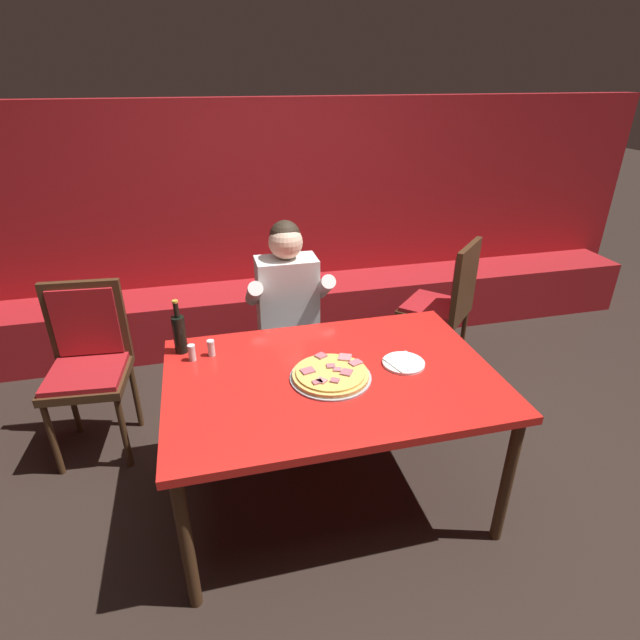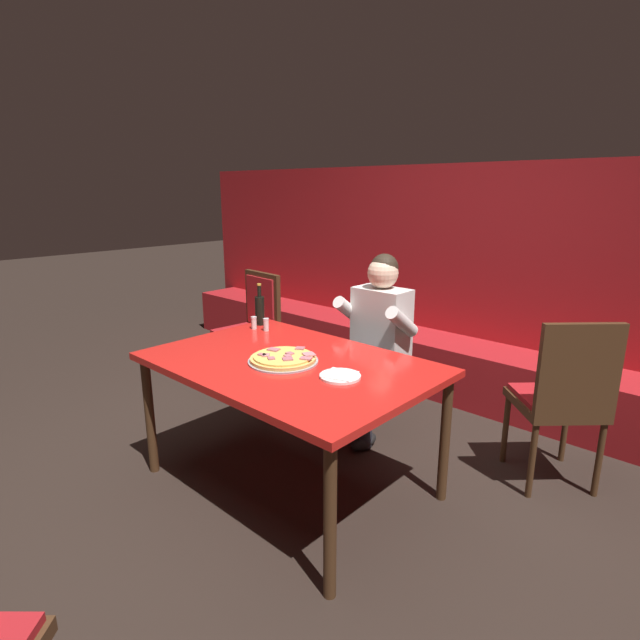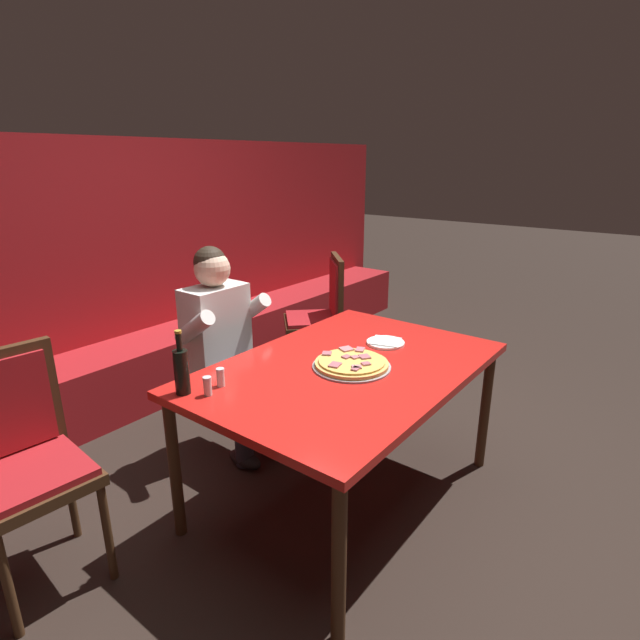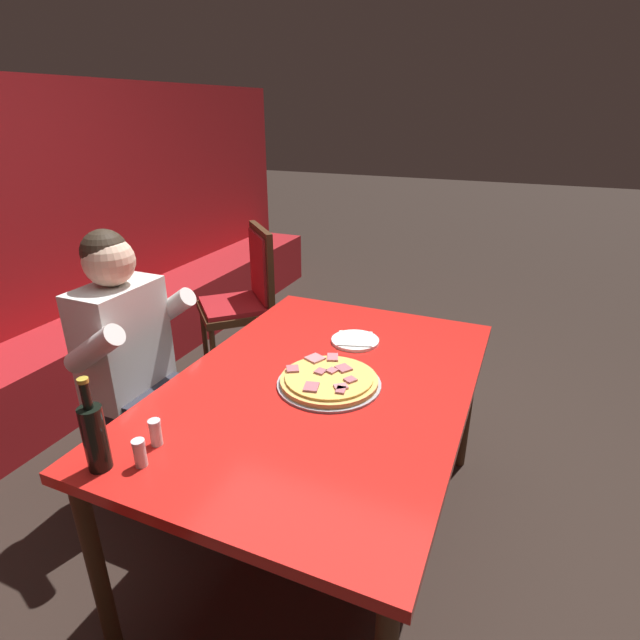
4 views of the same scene
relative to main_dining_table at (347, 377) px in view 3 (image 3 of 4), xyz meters
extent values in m
plane|color=black|center=(0.00, 0.00, -0.70)|extent=(24.00, 24.00, 0.00)
cube|color=#A3191E|center=(0.00, 2.18, 0.25)|extent=(6.80, 0.16, 1.90)
cube|color=#A3191E|center=(0.00, 1.86, -0.47)|extent=(6.46, 0.48, 0.46)
cylinder|color=#422816|center=(-0.73, -0.47, -0.34)|extent=(0.06, 0.06, 0.73)
cylinder|color=#422816|center=(0.73, -0.47, -0.34)|extent=(0.06, 0.06, 0.73)
cylinder|color=#422816|center=(-0.73, 0.47, -0.34)|extent=(0.06, 0.06, 0.73)
cylinder|color=#422816|center=(0.73, 0.47, -0.34)|extent=(0.06, 0.06, 0.73)
cube|color=red|center=(0.00, 0.00, 0.05)|extent=(1.57, 1.07, 0.04)
cylinder|color=#9E9EA3|center=(-0.01, -0.03, 0.07)|extent=(0.39, 0.39, 0.01)
cylinder|color=#DBA856|center=(-0.01, -0.03, 0.09)|extent=(0.36, 0.36, 0.02)
cylinder|color=#E0B251|center=(-0.01, -0.03, 0.10)|extent=(0.33, 0.33, 0.01)
cube|color=#A85B66|center=(-0.12, -0.01, 0.11)|extent=(0.07, 0.06, 0.01)
cube|color=#A85B66|center=(0.00, 0.01, 0.11)|extent=(0.05, 0.04, 0.01)
cube|color=#A85B66|center=(0.06, -0.06, 0.11)|extent=(0.07, 0.07, 0.01)
cube|color=#C6757A|center=(-0.07, -0.10, 0.11)|extent=(0.06, 0.06, 0.01)
cube|color=#A85B66|center=(-0.01, -0.12, 0.11)|extent=(0.05, 0.05, 0.01)
cube|color=#B76670|center=(0.02, -0.03, 0.11)|extent=(0.05, 0.05, 0.01)
cube|color=#A85B66|center=(-0.09, -0.11, 0.11)|extent=(0.05, 0.04, 0.01)
cube|color=#C6757A|center=(0.09, 0.07, 0.11)|extent=(0.08, 0.08, 0.01)
cube|color=#B76670|center=(0.12, 0.01, 0.11)|extent=(0.07, 0.06, 0.01)
cube|color=#A85B66|center=(-0.02, 0.11, 0.11)|extent=(0.07, 0.06, 0.01)
cylinder|color=white|center=(0.37, 0.00, 0.07)|extent=(0.21, 0.21, 0.01)
cube|color=white|center=(0.37, 0.00, 0.08)|extent=(0.19, 0.19, 0.01)
cylinder|color=black|center=(-0.70, 0.39, 0.17)|extent=(0.07, 0.07, 0.20)
cylinder|color=black|center=(-0.70, 0.39, 0.31)|extent=(0.03, 0.03, 0.08)
cylinder|color=#B29933|center=(-0.70, 0.39, 0.35)|extent=(0.03, 0.03, 0.01)
cylinder|color=silver|center=(-0.65, 0.29, 0.10)|extent=(0.04, 0.04, 0.07)
cylinder|color=#516B33|center=(-0.65, 0.29, 0.09)|extent=(0.03, 0.03, 0.04)
cylinder|color=silver|center=(-0.65, 0.29, 0.15)|extent=(0.04, 0.04, 0.01)
cylinder|color=silver|center=(-0.55, 0.32, 0.10)|extent=(0.04, 0.04, 0.07)
cylinder|color=#28231E|center=(-0.55, 0.32, 0.09)|extent=(0.03, 0.03, 0.04)
cylinder|color=silver|center=(-0.55, 0.32, 0.15)|extent=(0.04, 0.04, 0.01)
ellipsoid|color=black|center=(-0.14, 0.63, -0.66)|extent=(0.11, 0.24, 0.09)
ellipsoid|color=black|center=(0.06, 0.63, -0.66)|extent=(0.11, 0.24, 0.09)
cylinder|color=#282833|center=(-0.14, 0.63, -0.47)|extent=(0.11, 0.11, 0.43)
cylinder|color=#282833|center=(0.06, 0.63, -0.47)|extent=(0.11, 0.11, 0.43)
cube|color=#282833|center=(-0.04, 0.73, -0.19)|extent=(0.34, 0.40, 0.12)
cube|color=silver|center=(-0.04, 0.93, 0.08)|extent=(0.38, 0.22, 0.52)
cylinder|color=silver|center=(-0.26, 0.85, 0.16)|extent=(0.09, 0.30, 0.25)
cylinder|color=silver|center=(0.18, 0.85, 0.16)|extent=(0.09, 0.30, 0.25)
sphere|color=beige|center=(-0.04, 0.93, 0.44)|extent=(0.21, 0.21, 0.21)
sphere|color=#2D2319|center=(-0.04, 0.94, 0.48)|extent=(0.19, 0.19, 0.19)
cylinder|color=#422816|center=(-1.46, 0.51, -0.47)|extent=(0.04, 0.04, 0.48)
cylinder|color=#422816|center=(-1.08, 0.48, -0.47)|extent=(0.04, 0.04, 0.48)
cylinder|color=#422816|center=(-1.05, 0.86, -0.47)|extent=(0.04, 0.04, 0.48)
cube|color=#422816|center=(-1.25, 0.69, -0.20)|extent=(0.48, 0.48, 0.05)
cube|color=#A3191E|center=(-1.25, 0.69, -0.16)|extent=(0.44, 0.44, 0.03)
cube|color=#422816|center=(-1.24, 0.88, 0.07)|extent=(0.44, 0.08, 0.49)
cube|color=#A3191E|center=(-1.24, 0.86, 0.07)|extent=(0.36, 0.05, 0.41)
cylinder|color=#422816|center=(1.09, 1.36, -0.48)|extent=(0.04, 0.04, 0.45)
cylinder|color=#422816|center=(0.82, 1.10, -0.48)|extent=(0.04, 0.04, 0.45)
cylinder|color=#422816|center=(1.36, 1.09, -0.48)|extent=(0.04, 0.04, 0.45)
cylinder|color=#422816|center=(1.08, 0.82, -0.48)|extent=(0.04, 0.04, 0.45)
cube|color=#422816|center=(1.09, 1.09, -0.23)|extent=(0.62, 0.62, 0.05)
cube|color=#A3191E|center=(1.09, 1.09, -0.19)|extent=(0.57, 0.57, 0.03)
cube|color=#422816|center=(1.23, 0.95, 0.06)|extent=(0.34, 0.34, 0.52)
cube|color=#A3191E|center=(1.21, 0.97, 0.06)|extent=(0.28, 0.27, 0.44)
camera|label=1|loc=(-0.53, -1.96, 1.38)|focal=28.00mm
camera|label=2|loc=(1.90, -1.81, 0.99)|focal=28.00mm
camera|label=3|loc=(-1.90, -1.30, 1.05)|focal=28.00mm
camera|label=4|loc=(-1.51, -0.64, 1.02)|focal=28.00mm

